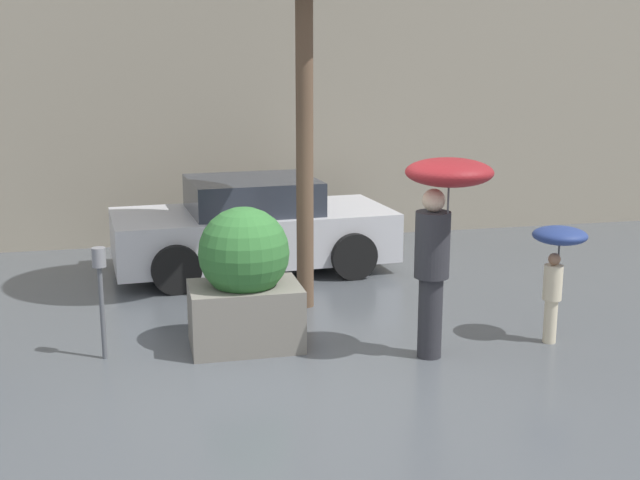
# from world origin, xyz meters

# --- Properties ---
(ground_plane) EXTENTS (40.00, 40.00, 0.00)m
(ground_plane) POSITION_xyz_m (0.00, 0.00, 0.00)
(ground_plane) COLOR #51565B
(building_facade) EXTENTS (18.00, 0.30, 6.00)m
(building_facade) POSITION_xyz_m (0.00, 6.50, 3.00)
(building_facade) COLOR #9E937F
(building_facade) RESTS_ON ground
(planter_box) EXTENTS (1.18, 0.97, 1.53)m
(planter_box) POSITION_xyz_m (-0.29, 1.22, 0.75)
(planter_box) COLOR gray
(planter_box) RESTS_ON ground
(person_adult) EXTENTS (0.87, 0.87, 2.10)m
(person_adult) POSITION_xyz_m (1.59, 0.41, 1.54)
(person_adult) COLOR #2D2D33
(person_adult) RESTS_ON ground
(person_child) EXTENTS (0.59, 0.59, 1.28)m
(person_child) POSITION_xyz_m (3.03, 0.62, 0.99)
(person_child) COLOR beige
(person_child) RESTS_ON ground
(parked_car_near) EXTENTS (4.11, 2.26, 1.35)m
(parked_car_near) POSITION_xyz_m (0.26, 4.41, 0.63)
(parked_car_near) COLOR silver
(parked_car_near) RESTS_ON ground
(parking_meter) EXTENTS (0.14, 0.14, 1.18)m
(parking_meter) POSITION_xyz_m (-1.77, 1.19, 0.86)
(parking_meter) COLOR #595B60
(parking_meter) RESTS_ON ground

